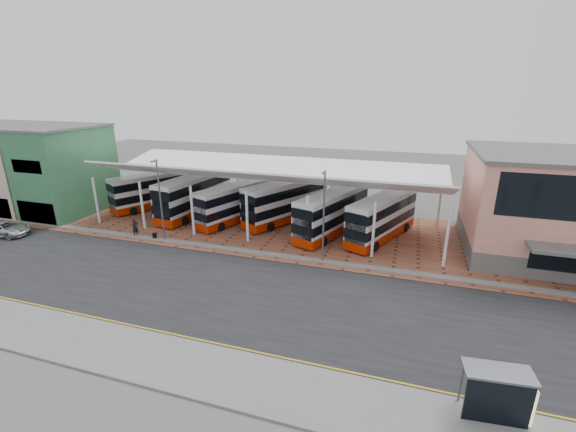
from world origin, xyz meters
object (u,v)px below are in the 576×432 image
Objects in this scene: pedestrian at (135,228)px; bus_4 at (332,213)px; bus_shelter at (504,393)px; bus_3 at (286,202)px; bus_5 at (382,218)px; silver_car at (5,229)px; bus_2 at (235,203)px; bus_0 at (153,191)px; bus_1 at (195,195)px.

bus_4 is at bearing -51.16° from pedestrian.
pedestrian is 33.92m from bus_shelter.
bus_3 reaches higher than bus_5.
bus_4 is 33.50m from silver_car.
bus_shelter is (23.16, -21.46, -0.49)m from bus_2.
bus_0 is 28.12m from bus_5.
bus_2 is 0.97× the size of bus_5.
bus_1 reaches higher than pedestrian.
bus_4 is 20.03m from pedestrian.
bus_2 is 5.73m from bus_3.
bus_5 is at bearing 19.12° from bus_2.
bus_3 is 10.87m from bus_5.
bus_shelter reaches higher than silver_car.
pedestrian is (-18.82, -6.75, -1.31)m from bus_4.
silver_car is (-26.05, -12.84, -1.58)m from bus_3.
bus_0 is at bearing 140.92° from bus_shelter.
pedestrian is at bearing -36.70° from bus_0.
bus_0 reaches higher than pedestrian.
bus_3 is at bearing -70.70° from silver_car.
bus_shelter is at bearing -22.67° from bus_2.
bus_3 reaches higher than bus_shelter.
bus_5 reaches higher than pedestrian.
bus_0 is 3.28× the size of bus_shelter.
bus_2 is at bearing -68.65° from silver_car.
bus_5 is (28.04, -2.04, 0.02)m from bus_0.
bus_1 is 1.06× the size of bus_3.
bus_0 reaches higher than bus_shelter.
bus_2 is 23.43m from silver_car.
bus_1 is 6.57× the size of pedestrian.
bus_2 is at bearing -163.18° from bus_4.
bus_0 is at bearing -166.05° from bus_4.
bus_2 is (5.50, -0.75, -0.25)m from bus_1.
bus_1 is 19.26m from silver_car.
silver_car is at bearing -134.77° from bus_1.
bus_1 is 5.55m from bus_2.
bus_1 is 16.71m from bus_4.
bus_0 is 15.56m from silver_car.
bus_3 is 29.21m from bus_shelter.
bus_shelter is at bearing -110.28° from silver_car.
bus_1 is at bearing -160.43° from bus_5.
silver_car is at bearing 161.07° from bus_shelter.
bus_5 is 6.01× the size of pedestrian.
bus_1 is at bearing 4.12° from pedestrian.
bus_shelter is at bearing -40.51° from bus_4.
bus_2 is at bearing 131.60° from bus_shelter.
bus_4 is 4.97m from bus_5.
bus_2 is at bearing -134.70° from bus_3.
bus_0 is 2.00× the size of silver_car.
bus_0 is at bearing -161.83° from bus_5.
bus_0 is 10.09m from pedestrian.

